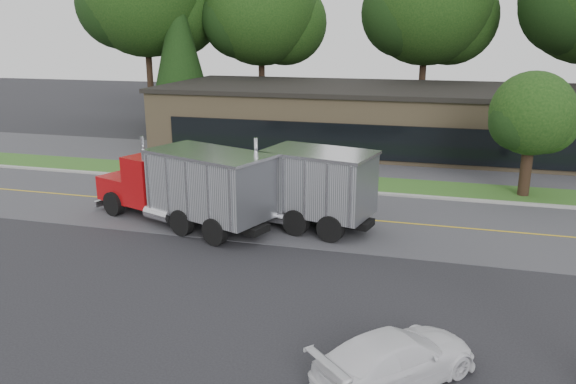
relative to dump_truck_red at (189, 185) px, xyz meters
name	(u,v)px	position (x,y,z in m)	size (l,w,h in m)	color
ground	(238,304)	(4.48, -6.41, -1.81)	(140.00, 140.00, 0.00)	#2C2C31
road	(305,215)	(4.48, 2.59, -1.81)	(60.00, 8.00, 0.02)	#5A5A5F
center_line	(305,215)	(4.48, 2.59, -1.81)	(60.00, 0.12, 0.01)	gold
curb	(324,191)	(4.48, 6.79, -1.81)	(60.00, 0.30, 0.12)	#9E9E99
grass_verge	(330,182)	(4.48, 8.59, -1.81)	(60.00, 3.40, 0.03)	#3D6221
far_parking	(345,162)	(4.48, 13.59, -1.81)	(60.00, 7.00, 0.02)	#5A5A5F
strip_mall	(387,119)	(6.48, 19.59, 0.19)	(32.00, 12.00, 4.00)	#877252
tree_far_b	(263,14)	(-5.36, 27.71, 7.70)	(10.44, 9.83, 14.89)	#382619
tree_far_c	(429,7)	(8.64, 27.72, 8.13)	(10.91, 10.27, 15.57)	#382619
evergreen_left	(179,47)	(-11.52, 23.59, 4.96)	(5.41, 5.41, 12.31)	#382619
tree_verge	(533,118)	(14.54, 8.64, 2.18)	(4.39, 4.13, 6.27)	#382619
dump_truck_red	(189,185)	(0.00, 0.00, 0.00)	(9.05, 5.42, 3.36)	black
dump_truck_blue	(297,185)	(4.42, 1.16, -0.01)	(7.83, 4.21, 3.36)	black
rally_car	(396,358)	(9.47, -9.11, -1.18)	(1.76, 4.33, 1.26)	white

